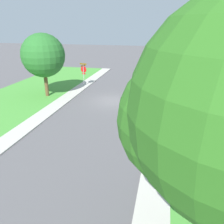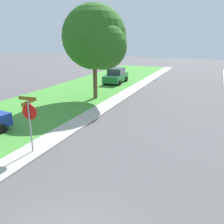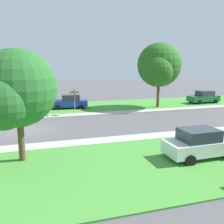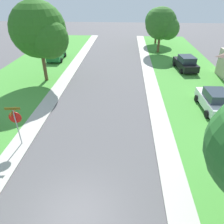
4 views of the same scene
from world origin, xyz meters
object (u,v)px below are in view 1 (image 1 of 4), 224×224
object	(u,v)px
stop_sign_near_corner	(84,71)
tree_across_left	(42,57)
car_blue_behind_trees	(221,119)
tree_sidewalk_mid	(180,56)
stop_sign_far_corner	(160,101)

from	to	relation	value
stop_sign_near_corner	tree_across_left	world-z (taller)	tree_across_left
car_blue_behind_trees	tree_sidewalk_mid	xyz separation A→B (m)	(2.78, -6.27, 3.40)
stop_sign_near_corner	tree_across_left	size ratio (longest dim) A/B	0.44
stop_sign_near_corner	stop_sign_far_corner	world-z (taller)	same
stop_sign_near_corner	stop_sign_far_corner	xyz separation A→B (m)	(-9.11, 9.21, 0.01)
car_blue_behind_trees	stop_sign_far_corner	bearing A→B (deg)	0.66
stop_sign_near_corner	tree_sidewalk_mid	world-z (taller)	tree_sidewalk_mid
tree_across_left	stop_sign_near_corner	bearing A→B (deg)	-120.25
stop_sign_far_corner	car_blue_behind_trees	bearing A→B (deg)	-179.34
car_blue_behind_trees	tree_across_left	xyz separation A→B (m)	(15.92, -4.70, 3.14)
stop_sign_far_corner	tree_sidewalk_mid	world-z (taller)	tree_sidewalk_mid
stop_sign_far_corner	tree_sidewalk_mid	bearing A→B (deg)	-102.71
car_blue_behind_trees	tree_sidewalk_mid	size ratio (longest dim) A/B	0.70
stop_sign_far_corner	stop_sign_near_corner	bearing A→B (deg)	-45.31
stop_sign_near_corner	tree_across_left	xyz separation A→B (m)	(2.60, 4.46, 2.13)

